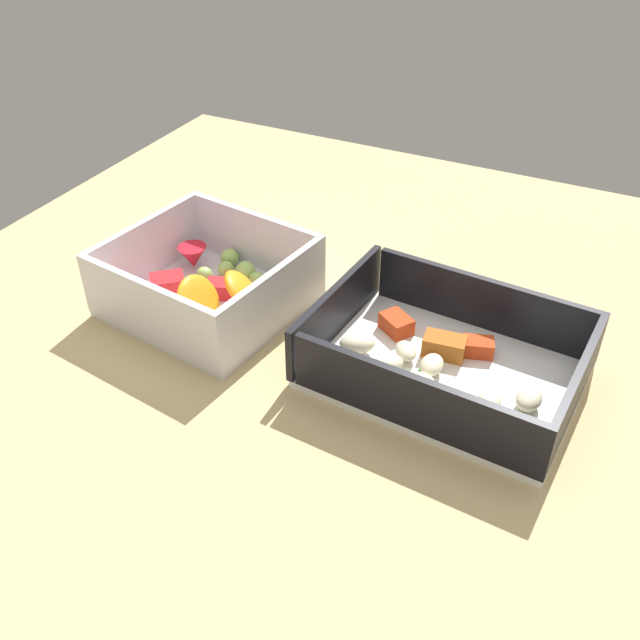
{
  "coord_description": "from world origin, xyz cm",
  "views": [
    {
      "loc": [
        20.01,
        -42.74,
        39.27
      ],
      "look_at": [
        -1.14,
        -0.02,
        4.0
      ],
      "focal_mm": 39.84,
      "sensor_mm": 36.0,
      "label": 1
    }
  ],
  "objects": [
    {
      "name": "table_surface",
      "position": [
        0.0,
        0.0,
        1.0
      ],
      "size": [
        80.0,
        80.0,
        2.0
      ],
      "primitive_type": "cube",
      "color": "tan",
      "rests_on": "ground"
    },
    {
      "name": "pasta_container",
      "position": [
        9.87,
        -0.14,
        3.65
      ],
      "size": [
        21.05,
        16.23,
        5.35
      ],
      "rotation": [
        0.0,
        0.0,
        -0.08
      ],
      "color": "white",
      "rests_on": "table_surface"
    },
    {
      "name": "paper_cup_liner",
      "position": [
        -23.37,
        3.18,
        3.08
      ],
      "size": [
        3.72,
        3.72,
        2.16
      ],
      "primitive_type": "cylinder",
      "color": "white",
      "rests_on": "table_surface"
    },
    {
      "name": "fruit_bowl",
      "position": [
        -12.22,
        -0.03,
        4.16
      ],
      "size": [
        17.3,
        16.59,
        6.35
      ],
      "rotation": [
        0.0,
        0.0,
        -0.14
      ],
      "color": "white",
      "rests_on": "table_surface"
    }
  ]
}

